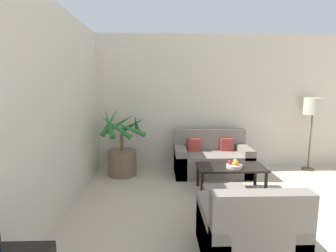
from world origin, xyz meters
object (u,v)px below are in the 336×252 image
coffee_table (231,169)px  apple_red (230,162)px  apple_green (235,161)px  orange_fruit (236,163)px  potted_palm (122,153)px  armchair (247,235)px  ottoman (226,204)px  floor_lamp (313,109)px  sofa_loveseat (211,159)px  fruit_bowl (234,166)px

coffee_table → apple_red: size_ratio=16.01×
coffee_table → apple_green: 0.15m
apple_green → orange_fruit: size_ratio=0.98×
potted_palm → armchair: potted_palm is taller
armchair → ottoman: 0.86m
apple_green → orange_fruit: bearing=-95.9°
floor_lamp → apple_green: 2.20m
apple_green → coffee_table: bearing=160.5°
orange_fruit → armchair: (-0.36, -1.59, -0.23)m
sofa_loveseat → fruit_bowl: bearing=-79.8°
fruit_bowl → apple_green: size_ratio=3.21×
fruit_bowl → ottoman: fruit_bowl is taller
coffee_table → armchair: 1.73m
potted_palm → apple_green: size_ratio=16.60×
floor_lamp → coffee_table: 2.29m
coffee_table → apple_green: bearing=-19.5°
ottoman → armchair: bearing=-91.7°
sofa_loveseat → ottoman: size_ratio=2.64×
apple_red → armchair: (-0.27, -1.65, -0.22)m
apple_red → ottoman: size_ratio=0.12×
sofa_loveseat → floor_lamp: floor_lamp is taller
floor_lamp → ottoman: floor_lamp is taller
potted_palm → ottoman: 2.31m
ottoman → orange_fruit: bearing=65.8°
potted_palm → floor_lamp: bearing=3.0°
apple_green → ottoman: 0.95m
armchair → ottoman: size_ratio=1.62×
coffee_table → apple_red: (-0.03, -0.05, 0.13)m
orange_fruit → ottoman: size_ratio=0.15×
apple_red → floor_lamp: bearing=29.6°
fruit_bowl → orange_fruit: orange_fruit is taller
apple_red → apple_green: bearing=18.7°
potted_palm → ottoman: potted_palm is taller
sofa_loveseat → ottoman: 1.72m
apple_green → armchair: bearing=-102.3°
potted_palm → fruit_bowl: 2.08m
potted_palm → floor_lamp: 3.79m
potted_palm → apple_red: 2.01m
potted_palm → apple_green: (1.90, -0.85, 0.07)m
potted_palm → sofa_loveseat: 1.71m
armchair → ottoman: bearing=88.3°
potted_palm → fruit_bowl: size_ratio=5.17×
sofa_loveseat → orange_fruit: 1.02m
sofa_loveseat → coffee_table: size_ratio=1.33×
sofa_loveseat → floor_lamp: size_ratio=0.98×
fruit_bowl → armchair: 1.67m
orange_fruit → armchair: armchair is taller
sofa_loveseat → apple_red: 0.94m
fruit_bowl → orange_fruit: (0.02, -0.04, 0.06)m
floor_lamp → apple_green: size_ratio=18.71×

